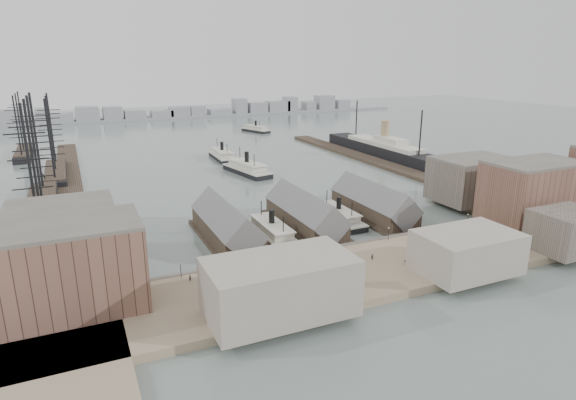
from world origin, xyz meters
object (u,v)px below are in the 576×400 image
ocean_steamer (384,149)px  horse_cart_right (416,261)px  horse_cart_left (228,278)px  tram (487,232)px  horse_cart_center (344,263)px  ferry_docked_west (272,231)px

ocean_steamer → horse_cart_right: size_ratio=20.95×
ocean_steamer → horse_cart_left: 172.96m
tram → horse_cart_center: 47.44m
tram → horse_cart_right: size_ratio=2.37×
ocean_steamer → tram: 131.69m
ocean_steamer → horse_cart_center: size_ratio=19.85×
tram → horse_cart_center: (-47.42, 0.84, -1.20)m
ocean_steamer → horse_cart_center: ocean_steamer is taller
tram → horse_cart_center: size_ratio=2.25×
ferry_docked_west → ocean_steamer: ocean_steamer is taller
tram → horse_cart_center: bearing=178.5°
horse_cart_right → tram: bearing=-100.8°
tram → horse_cart_center: tram is taller
horse_cart_left → tram: bearing=-92.3°
tram → ferry_docked_west: bearing=149.6°
horse_cart_left → horse_cart_right: size_ratio=0.98×
horse_cart_left → ferry_docked_west: bearing=-38.7°
tram → horse_cart_right: tram is taller
ferry_docked_west → tram: bearing=-30.0°
ferry_docked_west → horse_cart_right: ferry_docked_west is taller
ferry_docked_west → tram: 63.01m
tram → horse_cart_left: bearing=176.1°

